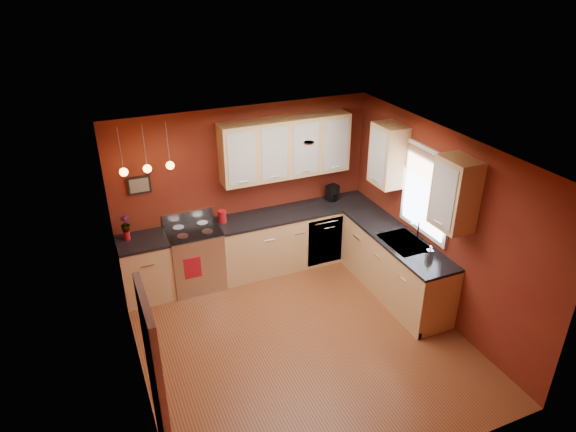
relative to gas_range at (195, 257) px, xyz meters
name	(u,v)px	position (x,y,z in m)	size (l,w,h in m)	color
floor	(301,340)	(0.92, -1.80, -0.48)	(4.20, 4.20, 0.00)	brown
ceiling	(304,153)	(0.92, -1.80, 2.12)	(4.00, 4.20, 0.02)	silver
wall_back	(245,190)	(0.92, 0.30, 0.82)	(4.00, 0.02, 2.60)	maroon
wall_front	(404,373)	(0.92, -3.90, 0.82)	(4.00, 0.02, 2.60)	maroon
wall_left	(131,294)	(-1.08, -1.80, 0.82)	(0.02, 4.20, 2.60)	maroon
wall_right	(439,225)	(2.92, -1.80, 0.82)	(0.02, 4.20, 2.60)	maroon
base_cabinets_back_left	(146,270)	(-0.73, 0.00, -0.03)	(0.70, 0.60, 0.90)	tan
base_cabinets_back_right	(296,238)	(1.65, 0.00, -0.03)	(2.54, 0.60, 0.90)	tan
base_cabinets_right	(395,266)	(2.62, -1.35, -0.03)	(0.60, 2.10, 0.90)	tan
counter_back_left	(142,241)	(-0.73, 0.00, 0.44)	(0.70, 0.62, 0.04)	black
counter_back_right	(297,211)	(1.65, 0.00, 0.44)	(2.54, 0.62, 0.04)	black
counter_right	(398,238)	(2.62, -1.35, 0.44)	(0.62, 2.10, 0.04)	black
gas_range	(195,257)	(0.00, 0.00, 0.00)	(0.76, 0.64, 1.11)	silver
dishwasher_front	(325,241)	(2.02, -0.29, -0.03)	(0.60, 0.02, 0.80)	silver
sink	(404,244)	(2.62, -1.50, 0.43)	(0.50, 0.70, 0.33)	gray
window	(427,190)	(2.89, -1.50, 1.21)	(0.06, 1.02, 1.22)	white
door_left_wall	(158,392)	(-1.05, -3.00, 0.54)	(0.12, 0.82, 2.05)	white
upper_cabinets_back	(286,148)	(1.52, 0.12, 1.47)	(2.00, 0.35, 0.90)	tan
upper_cabinets_right	(419,173)	(2.75, -1.48, 1.47)	(0.35, 1.95, 0.90)	tan
wall_picture	(139,185)	(-0.63, 0.28, 1.17)	(0.32, 0.03, 0.26)	black
pendant_lights	(147,168)	(-0.53, -0.05, 1.53)	(0.71, 0.11, 0.66)	gray
red_canister	(222,216)	(0.47, 0.07, 0.56)	(0.13, 0.13, 0.19)	#AC121B
red_vase	(127,235)	(-0.91, 0.10, 0.53)	(0.09, 0.09, 0.15)	#AC121B
flowers	(125,224)	(-0.91, 0.10, 0.70)	(0.13, 0.13, 0.23)	#AC121B
coffee_maker	(333,193)	(2.34, 0.12, 0.58)	(0.21, 0.21, 0.26)	black
soap_pump	(430,252)	(2.68, -1.98, 0.55)	(0.08, 0.08, 0.18)	white
dish_towel	(193,268)	(-0.12, -0.33, 0.04)	(0.24, 0.02, 0.33)	#AC121B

